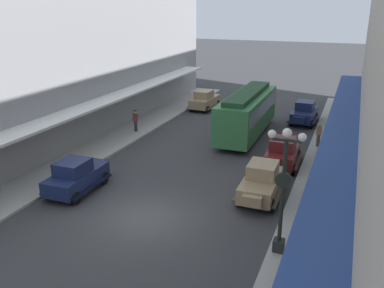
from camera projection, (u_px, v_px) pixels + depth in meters
ground_plane at (145, 218)px, 19.66m from camera, size 200.00×200.00×0.00m
sidewalk_left at (21, 191)px, 22.25m from camera, size 3.00×60.00×0.15m
sidewalk_right at (308, 249)px, 17.02m from camera, size 3.00×60.00×0.15m
parked_car_0 at (261, 181)px, 21.42m from camera, size 2.20×4.28×1.84m
parked_car_1 at (283, 151)px, 25.70m from camera, size 2.21×4.28×1.84m
parked_car_2 at (304, 112)px, 34.97m from camera, size 2.30×4.31×1.84m
parked_car_3 at (205, 100)px, 39.56m from camera, size 2.30×4.32×1.84m
parked_car_4 at (76, 175)px, 22.12m from camera, size 2.23×4.29×1.84m
streetcar at (247, 111)px, 31.32m from camera, size 2.58×9.61×3.46m
lamp_post_with_clock at (283, 186)px, 15.87m from camera, size 1.42×0.44×5.16m
fire_hydrant at (78, 164)px, 24.78m from camera, size 0.24×0.24×0.82m
pedestrian_0 at (326, 200)px, 19.20m from camera, size 0.36×0.28×1.67m
pedestrian_1 at (136, 121)px, 32.18m from camera, size 0.36×0.28×1.67m
pedestrian_2 at (318, 198)px, 19.41m from camera, size 0.36×0.28×1.67m
pedestrian_3 at (319, 135)px, 28.76m from camera, size 0.36×0.24×1.64m
pedestrian_4 at (331, 171)px, 22.43m from camera, size 0.36×0.28×1.67m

